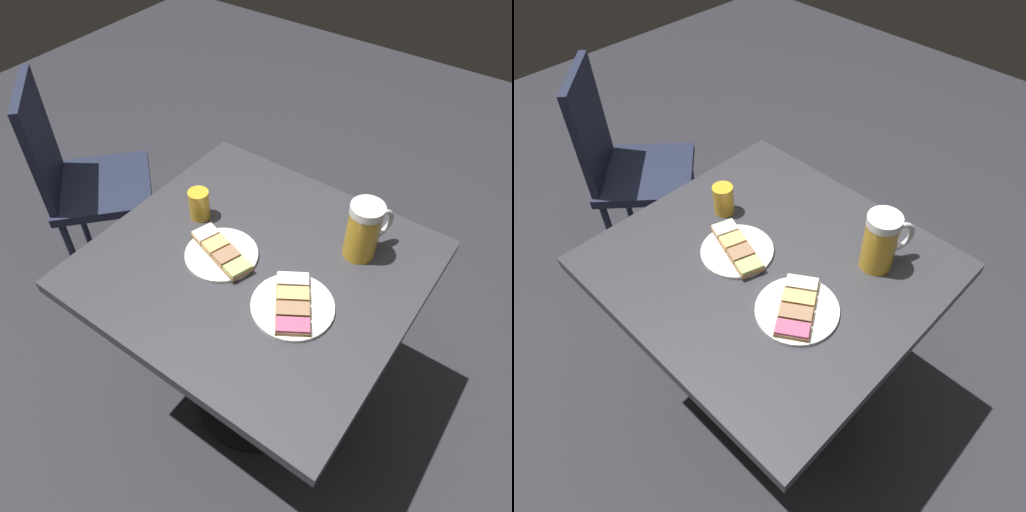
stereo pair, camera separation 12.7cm
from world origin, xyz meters
TOP-DOWN VIEW (x-y plane):
  - ground_plane at (0.00, 0.00)m, footprint 6.00×6.00m
  - cafe_table at (0.00, 0.00)m, footprint 0.77×0.83m
  - plate_near at (0.07, 0.16)m, footprint 0.20×0.20m
  - plate_far at (0.04, -0.09)m, footprint 0.20×0.21m
  - beer_mug at (-0.19, 0.21)m, footprint 0.14×0.09m
  - beer_glass_small at (-0.05, -0.23)m, footprint 0.06×0.06m
  - cafe_chair at (-0.14, -0.94)m, footprint 0.54×0.54m

SIDE VIEW (x-z plane):
  - ground_plane at x=0.00m, z-range 0.00..0.00m
  - cafe_chair at x=-0.14m, z-range 0.07..0.96m
  - cafe_table at x=0.00m, z-range 0.22..0.96m
  - plate_far at x=0.04m, z-range 0.73..0.76m
  - plate_near at x=0.07m, z-range 0.73..0.76m
  - beer_glass_small at x=-0.05m, z-range 0.74..0.83m
  - beer_mug at x=-0.19m, z-range 0.74..0.90m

